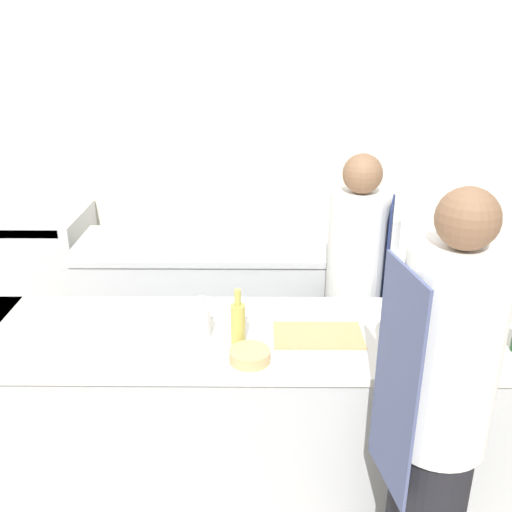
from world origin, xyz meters
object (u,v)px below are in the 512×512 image
object	(u,v)px
chef_at_prep_near	(437,422)
stockpot	(383,232)
bowl_prep_small	(448,315)
bottle_olive_oil	(238,323)
chef_at_stove	(355,292)
bottle_cooking_oil	(494,342)
bottle_vinegar	(203,322)
bowl_mixing_large	(250,356)
oven_range	(30,271)

from	to	relation	value
chef_at_prep_near	stockpot	bearing A→B (deg)	-14.87
bowl_prep_small	stockpot	world-z (taller)	stockpot
stockpot	bottle_olive_oil	bearing A→B (deg)	-125.53
bottle_olive_oil	bowl_prep_small	world-z (taller)	bottle_olive_oil
chef_at_stove	bottle_cooking_oil	bearing A→B (deg)	41.50
bottle_vinegar	bottle_cooking_oil	size ratio (longest dim) A/B	0.85
bowl_mixing_large	bowl_prep_small	bearing A→B (deg)	20.94
oven_range	bottle_vinegar	xyz separation A→B (m)	(1.54, -1.78, 0.53)
bowl_prep_small	bottle_olive_oil	bearing A→B (deg)	-167.28
oven_range	chef_at_prep_near	world-z (taller)	chef_at_prep_near
bowl_mixing_large	bottle_olive_oil	bearing A→B (deg)	111.75
oven_range	stockpot	bearing A→B (deg)	-12.29
bottle_olive_oil	bowl_mixing_large	bearing A→B (deg)	-68.25
oven_range	bottle_olive_oil	size ratio (longest dim) A/B	3.45
bottle_olive_oil	bottle_cooking_oil	xyz separation A→B (m)	(1.10, -0.14, -0.01)
chef_at_stove	bottle_vinegar	bearing A→B (deg)	-34.08
chef_at_stove	bowl_prep_small	xyz separation A→B (m)	(0.37, -0.53, 0.13)
bottle_olive_oil	bottle_vinegar	size ratio (longest dim) A/B	1.28
bottle_olive_oil	bottle_cooking_oil	bearing A→B (deg)	-7.22
bowl_mixing_large	stockpot	distance (m)	1.64
bottle_olive_oil	stockpot	world-z (taller)	bottle_olive_oil
bottle_olive_oil	bowl_mixing_large	world-z (taller)	bottle_olive_oil
chef_at_prep_near	oven_range	bearing A→B (deg)	35.99
oven_range	bowl_prep_small	world-z (taller)	bowl_prep_small
chef_at_prep_near	chef_at_stove	size ratio (longest dim) A/B	1.10
chef_at_prep_near	bowl_mixing_large	distance (m)	0.80
oven_range	bottle_vinegar	size ratio (longest dim) A/B	4.40
bottle_cooking_oil	chef_at_prep_near	bearing A→B (deg)	-130.97
chef_at_prep_near	bowl_prep_small	distance (m)	0.81
bowl_mixing_large	chef_at_prep_near	bearing A→B (deg)	-29.35
chef_at_prep_near	chef_at_stove	world-z (taller)	chef_at_prep_near
bottle_vinegar	bottle_olive_oil	bearing A→B (deg)	-16.88
bottle_vinegar	chef_at_prep_near	bearing A→B (deg)	-32.33
chef_at_stove	bowl_mixing_large	size ratio (longest dim) A/B	9.16
oven_range	stockpot	distance (m)	2.73
chef_at_prep_near	stockpot	size ratio (longest dim) A/B	8.03
chef_at_stove	bowl_prep_small	distance (m)	0.65
stockpot	chef_at_stove	bearing A→B (deg)	-116.13
stockpot	bottle_cooking_oil	bearing A→B (deg)	-82.03
bottle_olive_oil	stockpot	xyz separation A→B (m)	(0.90, 1.26, -0.01)
bowl_mixing_large	bottle_cooking_oil	bearing A→B (deg)	-0.01
bottle_cooking_oil	stockpot	distance (m)	1.41
chef_at_stove	stockpot	bearing A→B (deg)	169.01
bowl_mixing_large	oven_range	bearing A→B (deg)	131.89
bottle_olive_oil	bottle_vinegar	distance (m)	0.17
bottle_olive_oil	bottle_vinegar	world-z (taller)	bottle_olive_oil
bottle_vinegar	stockpot	bearing A→B (deg)	48.64
oven_range	chef_at_prep_near	size ratio (longest dim) A/B	0.53
oven_range	bowl_mixing_large	world-z (taller)	bowl_mixing_large
chef_at_prep_near	chef_at_stove	distance (m)	1.30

